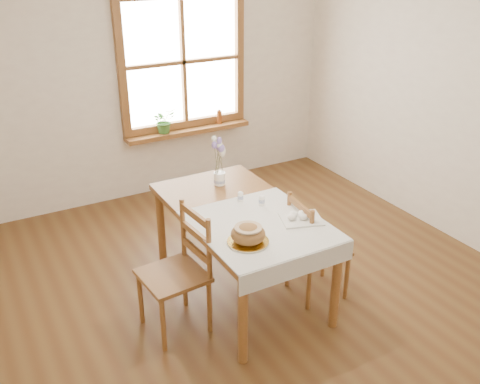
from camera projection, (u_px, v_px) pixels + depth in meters
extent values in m
plane|color=brown|center=(258.00, 309.00, 4.23)|extent=(5.00, 5.00, 0.00)
cube|color=white|center=(139.00, 80.00, 5.65)|extent=(4.50, 0.10, 2.60)
cube|color=brown|center=(186.00, 123.00, 6.07)|extent=(1.46, 0.08, 0.08)
cube|color=brown|center=(121.00, 69.00, 5.47)|extent=(0.08, 0.08, 1.30)
cube|color=brown|center=(239.00, 56.00, 6.08)|extent=(0.08, 0.08, 1.30)
cube|color=brown|center=(183.00, 62.00, 5.77)|extent=(0.04, 0.06, 1.30)
cube|color=brown|center=(183.00, 62.00, 5.77)|extent=(1.30, 0.06, 0.04)
cube|color=white|center=(182.00, 62.00, 5.80)|extent=(1.30, 0.01, 1.30)
cube|color=brown|center=(188.00, 131.00, 6.05)|extent=(1.46, 0.20, 0.05)
cube|color=brown|center=(240.00, 212.00, 4.15)|extent=(0.90, 1.60, 0.05)
cylinder|color=brown|center=(243.00, 320.00, 3.56)|extent=(0.07, 0.07, 0.70)
cylinder|color=brown|center=(336.00, 287.00, 3.90)|extent=(0.07, 0.07, 0.70)
cylinder|color=brown|center=(161.00, 226.00, 4.73)|extent=(0.07, 0.07, 0.70)
cylinder|color=brown|center=(238.00, 207.00, 5.07)|extent=(0.07, 0.07, 0.70)
cube|color=silver|center=(260.00, 225.00, 3.90)|extent=(0.91, 0.99, 0.01)
cylinder|color=white|center=(248.00, 242.00, 3.66)|extent=(0.35, 0.35, 0.01)
ellipsoid|color=olive|center=(248.00, 233.00, 3.63)|extent=(0.24, 0.24, 0.13)
cube|color=silver|center=(301.00, 219.00, 3.97)|extent=(0.36, 0.33, 0.01)
cylinder|color=white|center=(240.00, 196.00, 4.24)|extent=(0.05, 0.05, 0.09)
cylinder|color=white|center=(262.00, 200.00, 4.17)|extent=(0.06, 0.06, 0.09)
cylinder|color=white|center=(220.00, 179.00, 4.53)|extent=(0.13, 0.13, 0.11)
imported|color=#3C752E|center=(164.00, 123.00, 5.87)|extent=(0.30, 0.32, 0.21)
cylinder|color=#9B4C1C|center=(219.00, 116.00, 6.18)|extent=(0.07, 0.07, 0.17)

